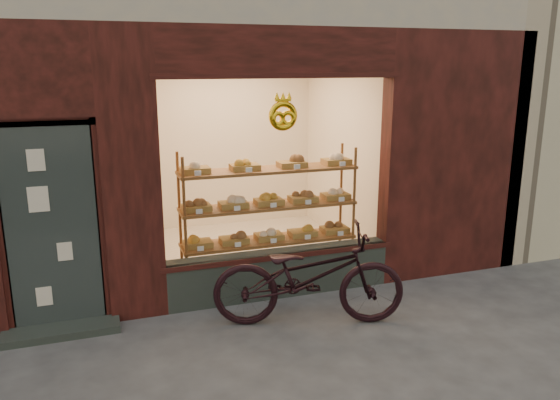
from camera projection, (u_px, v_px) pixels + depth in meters
name	position (u px, v px, depth m)	size (l,w,h in m)	color
display_shelf	(269.00, 217.00, 6.77)	(2.20, 0.45, 1.70)	brown
bicycle	(309.00, 276.00, 5.74)	(0.70, 2.02, 1.06)	black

